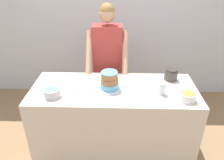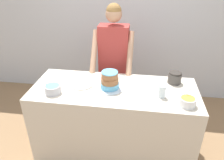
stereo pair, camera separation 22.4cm
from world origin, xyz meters
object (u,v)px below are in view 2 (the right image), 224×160
(cake, at_px, (110,81))
(frosting_bowl_blue, at_px, (53,89))
(person_baker, at_px, (114,55))
(frosting_bowl_orange, at_px, (187,101))
(drinking_glass, at_px, (162,91))
(ceramic_plate, at_px, (82,85))
(stoneware_jar, at_px, (175,78))

(cake, distance_m, frosting_bowl_blue, 0.59)
(cake, height_order, frosting_bowl_blue, cake)
(person_baker, height_order, frosting_bowl_orange, person_baker)
(person_baker, xyz_separation_m, cake, (0.05, -0.65, -0.03))
(drinking_glass, relative_size, ceramic_plate, 0.54)
(cake, relative_size, frosting_bowl_orange, 1.84)
(person_baker, height_order, stoneware_jar, person_baker)
(stoneware_jar, bearing_deg, person_baker, 150.27)
(frosting_bowl_blue, bearing_deg, ceramic_plate, 38.18)
(person_baker, relative_size, cake, 5.67)
(frosting_bowl_orange, distance_m, drinking_glass, 0.26)
(cake, xyz_separation_m, frosting_bowl_orange, (0.76, -0.21, -0.04))
(drinking_glass, bearing_deg, stoneware_jar, 64.29)
(person_baker, height_order, cake, person_baker)
(person_baker, distance_m, stoneware_jar, 0.85)
(person_baker, distance_m, drinking_glass, 0.95)
(frosting_bowl_orange, relative_size, frosting_bowl_blue, 0.96)
(frosting_bowl_blue, height_order, stoneware_jar, frosting_bowl_blue)
(drinking_glass, relative_size, stoneware_jar, 0.89)
(cake, distance_m, stoneware_jar, 0.73)
(person_baker, height_order, frosting_bowl_blue, person_baker)
(drinking_glass, xyz_separation_m, stoneware_jar, (0.15, 0.32, -0.00))
(stoneware_jar, bearing_deg, ceramic_plate, -168.64)
(frosting_bowl_blue, relative_size, drinking_glass, 1.30)
(cake, xyz_separation_m, stoneware_jar, (0.69, 0.23, -0.02))
(person_baker, xyz_separation_m, ceramic_plate, (-0.26, -0.62, -0.11))
(cake, height_order, ceramic_plate, cake)
(frosting_bowl_orange, bearing_deg, cake, 164.96)
(frosting_bowl_orange, distance_m, frosting_bowl_blue, 1.33)
(frosting_bowl_orange, relative_size, drinking_glass, 1.25)
(drinking_glass, bearing_deg, frosting_bowl_orange, -26.24)
(ceramic_plate, distance_m, stoneware_jar, 1.02)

